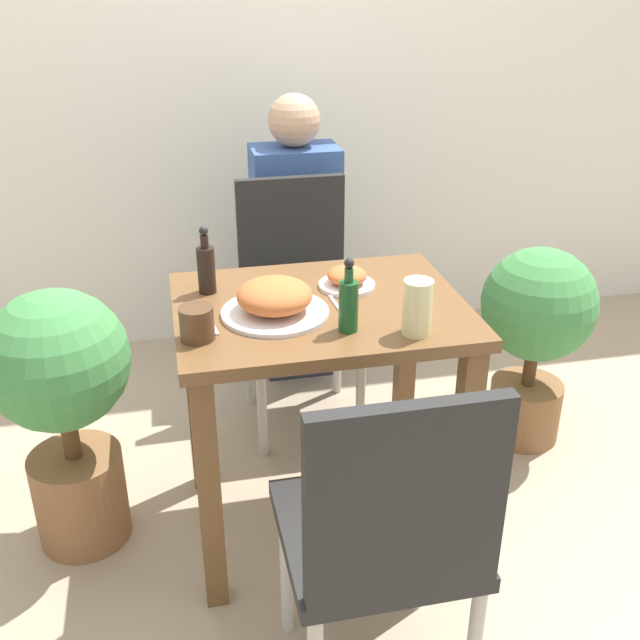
{
  "coord_description": "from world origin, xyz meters",
  "views": [
    {
      "loc": [
        -0.4,
        -1.84,
        1.63
      ],
      "look_at": [
        0.0,
        0.0,
        0.71
      ],
      "focal_mm": 42.0,
      "sensor_mm": 36.0,
      "label": 1
    }
  ],
  "objects_px": {
    "juice_glass": "(417,307)",
    "drink_cup": "(197,323)",
    "chair_far": "(297,289)",
    "food_plate": "(275,299)",
    "person_figure": "(296,243)",
    "condiment_bottle": "(348,303)",
    "potted_plant_left": "(64,397)",
    "chair_near": "(388,532)",
    "sauce_bottle": "(206,267)",
    "side_plate": "(347,279)",
    "potted_plant_right": "(536,326)"
  },
  "relations": [
    {
      "from": "chair_far",
      "to": "potted_plant_right",
      "type": "bearing_deg",
      "value": -24.0
    },
    {
      "from": "chair_far",
      "to": "food_plate",
      "type": "height_order",
      "value": "chair_far"
    },
    {
      "from": "chair_far",
      "to": "drink_cup",
      "type": "bearing_deg",
      "value": -116.81
    },
    {
      "from": "side_plate",
      "to": "juice_glass",
      "type": "xyz_separation_m",
      "value": [
        0.1,
        -0.32,
        0.05
      ]
    },
    {
      "from": "juice_glass",
      "to": "person_figure",
      "type": "height_order",
      "value": "person_figure"
    },
    {
      "from": "side_plate",
      "to": "potted_plant_left",
      "type": "height_order",
      "value": "same"
    },
    {
      "from": "condiment_bottle",
      "to": "potted_plant_right",
      "type": "relative_size",
      "value": 0.27
    },
    {
      "from": "person_figure",
      "to": "condiment_bottle",
      "type": "bearing_deg",
      "value": -93.86
    },
    {
      "from": "drink_cup",
      "to": "person_figure",
      "type": "relative_size",
      "value": 0.07
    },
    {
      "from": "chair_far",
      "to": "juice_glass",
      "type": "relative_size",
      "value": 6.29
    },
    {
      "from": "juice_glass",
      "to": "condiment_bottle",
      "type": "xyz_separation_m",
      "value": [
        -0.17,
        0.05,
        0.0
      ]
    },
    {
      "from": "food_plate",
      "to": "sauce_bottle",
      "type": "height_order",
      "value": "sauce_bottle"
    },
    {
      "from": "chair_far",
      "to": "sauce_bottle",
      "type": "distance_m",
      "value": 0.69
    },
    {
      "from": "potted_plant_left",
      "to": "juice_glass",
      "type": "bearing_deg",
      "value": -18.65
    },
    {
      "from": "condiment_bottle",
      "to": "person_figure",
      "type": "distance_m",
      "value": 1.19
    },
    {
      "from": "food_plate",
      "to": "juice_glass",
      "type": "distance_m",
      "value": 0.38
    },
    {
      "from": "chair_near",
      "to": "sauce_bottle",
      "type": "relative_size",
      "value": 4.63
    },
    {
      "from": "drink_cup",
      "to": "potted_plant_left",
      "type": "bearing_deg",
      "value": 149.18
    },
    {
      "from": "chair_far",
      "to": "potted_plant_right",
      "type": "relative_size",
      "value": 1.23
    },
    {
      "from": "condiment_bottle",
      "to": "drink_cup",
      "type": "bearing_deg",
      "value": 175.17
    },
    {
      "from": "chair_near",
      "to": "potted_plant_left",
      "type": "height_order",
      "value": "chair_near"
    },
    {
      "from": "potted_plant_left",
      "to": "food_plate",
      "type": "bearing_deg",
      "value": -12.19
    },
    {
      "from": "chair_far",
      "to": "person_figure",
      "type": "height_order",
      "value": "person_figure"
    },
    {
      "from": "condiment_bottle",
      "to": "potted_plant_right",
      "type": "distance_m",
      "value": 1.01
    },
    {
      "from": "sauce_bottle",
      "to": "potted_plant_right",
      "type": "distance_m",
      "value": 1.21
    },
    {
      "from": "juice_glass",
      "to": "drink_cup",
      "type": "bearing_deg",
      "value": 171.12
    },
    {
      "from": "side_plate",
      "to": "condiment_bottle",
      "type": "xyz_separation_m",
      "value": [
        -0.06,
        -0.27,
        0.05
      ]
    },
    {
      "from": "potted_plant_left",
      "to": "potted_plant_right",
      "type": "height_order",
      "value": "potted_plant_left"
    },
    {
      "from": "chair_far",
      "to": "side_plate",
      "type": "xyz_separation_m",
      "value": [
        0.05,
        -0.55,
        0.27
      ]
    },
    {
      "from": "chair_far",
      "to": "juice_glass",
      "type": "bearing_deg",
      "value": -80.53
    },
    {
      "from": "potted_plant_left",
      "to": "condiment_bottle",
      "type": "bearing_deg",
      "value": -18.83
    },
    {
      "from": "food_plate",
      "to": "potted_plant_right",
      "type": "bearing_deg",
      "value": 19.28
    },
    {
      "from": "condiment_bottle",
      "to": "person_figure",
      "type": "relative_size",
      "value": 0.17
    },
    {
      "from": "chair_far",
      "to": "potted_plant_right",
      "type": "distance_m",
      "value": 0.86
    },
    {
      "from": "chair_near",
      "to": "side_plate",
      "type": "relative_size",
      "value": 5.56
    },
    {
      "from": "food_plate",
      "to": "person_figure",
      "type": "bearing_deg",
      "value": 76.49
    },
    {
      "from": "sauce_bottle",
      "to": "condiment_bottle",
      "type": "distance_m",
      "value": 0.46
    },
    {
      "from": "chair_near",
      "to": "condiment_bottle",
      "type": "relative_size",
      "value": 4.63
    },
    {
      "from": "side_plate",
      "to": "potted_plant_right",
      "type": "bearing_deg",
      "value": 15.27
    },
    {
      "from": "side_plate",
      "to": "potted_plant_right",
      "type": "height_order",
      "value": "side_plate"
    },
    {
      "from": "potted_plant_right",
      "to": "chair_far",
      "type": "bearing_deg",
      "value": 156.0
    },
    {
      "from": "side_plate",
      "to": "condiment_bottle",
      "type": "relative_size",
      "value": 0.83
    },
    {
      "from": "drink_cup",
      "to": "potted_plant_right",
      "type": "height_order",
      "value": "drink_cup"
    },
    {
      "from": "chair_near",
      "to": "chair_far",
      "type": "distance_m",
      "value": 1.31
    },
    {
      "from": "chair_far",
      "to": "potted_plant_right",
      "type": "xyz_separation_m",
      "value": [
        0.79,
        -0.35,
        -0.06
      ]
    },
    {
      "from": "food_plate",
      "to": "juice_glass",
      "type": "bearing_deg",
      "value": -28.99
    },
    {
      "from": "sauce_bottle",
      "to": "potted_plant_left",
      "type": "distance_m",
      "value": 0.55
    },
    {
      "from": "chair_near",
      "to": "condiment_bottle",
      "type": "height_order",
      "value": "condiment_bottle"
    },
    {
      "from": "side_plate",
      "to": "juice_glass",
      "type": "distance_m",
      "value": 0.34
    },
    {
      "from": "chair_near",
      "to": "person_figure",
      "type": "bearing_deg",
      "value": -93.82
    }
  ]
}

